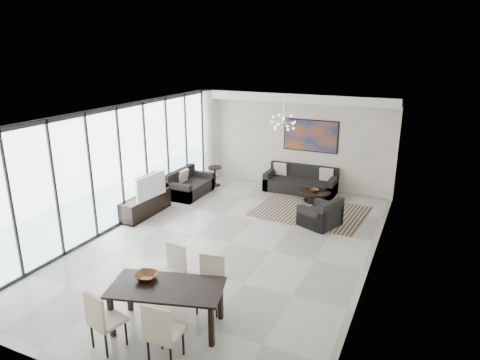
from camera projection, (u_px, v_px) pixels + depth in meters
The scene contains 20 objects.
room_shell at pixel (250, 184), 8.96m from camera, with size 6.00×9.00×2.90m.
window_wall at pixel (124, 166), 10.28m from camera, with size 0.37×8.95×2.90m.
soffit at pixel (294, 98), 12.48m from camera, with size 5.98×0.40×0.26m, color white.
painting at pixel (311, 136), 12.76m from camera, with size 1.68×0.04×0.98m, color #A44C16.
chandelier at pixel (283, 122), 10.92m from camera, with size 0.66×0.66×0.71m.
rug at pixel (310, 211), 11.40m from camera, with size 2.79×2.15×0.01m, color black.
coffee_table at pixel (315, 195), 12.09m from camera, with size 0.88×0.88×0.31m.
bowl_coffee at pixel (314, 190), 12.00m from camera, with size 0.25×0.25×0.08m, color brown.
sofa_main at pixel (301, 183), 12.88m from camera, with size 2.11×0.86×0.77m.
loveseat at pixel (189, 187), 12.61m from camera, with size 0.83×1.48×0.74m.
armchair at pixel (321, 216), 10.44m from camera, with size 1.06×1.08×0.71m.
side_table at pixel (215, 173), 13.40m from camera, with size 0.44×0.44×0.61m.
tv_console at pixel (145, 205), 11.12m from camera, with size 0.47×1.67×0.52m, color black.
television at pixel (148, 186), 10.84m from camera, with size 1.06×0.14×0.61m, color gray.
dining_table at pixel (167, 291), 6.54m from camera, with size 1.90×1.30×0.72m.
dining_chair_sw at pixel (102, 317), 6.07m from camera, with size 0.52×0.52×0.95m.
dining_chair_se at pixel (161, 330), 5.78m from camera, with size 0.48×0.48×0.97m.
dining_chair_nw at pixel (173, 267), 7.48m from camera, with size 0.49×0.49×0.93m.
dining_chair_ne at pixel (211, 279), 7.09m from camera, with size 0.50×0.50×0.93m.
bowl_dining at pixel (146, 276), 6.73m from camera, with size 0.36×0.36×0.09m, color brown.
Camera 1 is at (3.82, -7.84, 4.24)m, focal length 32.00 mm.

